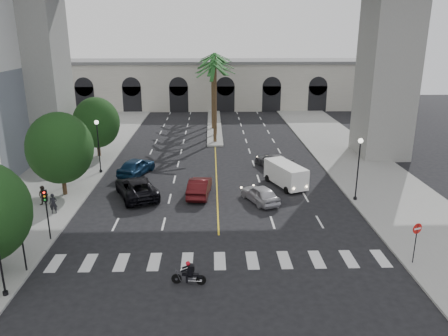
# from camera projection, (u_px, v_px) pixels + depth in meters

# --- Properties ---
(ground) EXTENTS (140.00, 140.00, 0.00)m
(ground) POSITION_uv_depth(u_px,v_px,m) (219.00, 249.00, 28.19)
(ground) COLOR black
(ground) RESTS_ON ground
(sidewalk_left) EXTENTS (8.00, 100.00, 0.15)m
(sidewalk_left) POSITION_uv_depth(u_px,v_px,m) (61.00, 176.00, 42.04)
(sidewalk_left) COLOR gray
(sidewalk_left) RESTS_ON ground
(sidewalk_right) EXTENTS (8.00, 100.00, 0.15)m
(sidewalk_right) POSITION_uv_depth(u_px,v_px,m) (369.00, 174.00, 42.89)
(sidewalk_right) COLOR gray
(sidewalk_right) RESTS_ON ground
(median) EXTENTS (2.00, 24.00, 0.20)m
(median) POSITION_uv_depth(u_px,v_px,m) (214.00, 126.00, 64.39)
(median) COLOR gray
(median) RESTS_ON ground
(pier_building) EXTENTS (71.00, 10.50, 8.50)m
(pier_building) POSITION_uv_depth(u_px,v_px,m) (213.00, 84.00, 79.34)
(pier_building) COLOR beige
(pier_building) RESTS_ON ground
(palm_a) EXTENTS (3.20, 3.20, 10.30)m
(palm_a) POSITION_uv_depth(u_px,v_px,m) (215.00, 69.00, 52.15)
(palm_a) COLOR #47331E
(palm_a) RESTS_ON ground
(palm_b) EXTENTS (3.20, 3.20, 10.60)m
(palm_b) POSITION_uv_depth(u_px,v_px,m) (215.00, 64.00, 55.88)
(palm_b) COLOR #47331E
(palm_b) RESTS_ON ground
(palm_c) EXTENTS (3.20, 3.20, 10.10)m
(palm_c) POSITION_uv_depth(u_px,v_px,m) (213.00, 66.00, 59.83)
(palm_c) COLOR #47331E
(palm_c) RESTS_ON ground
(palm_d) EXTENTS (3.20, 3.20, 10.90)m
(palm_d) POSITION_uv_depth(u_px,v_px,m) (215.00, 58.00, 63.43)
(palm_d) COLOR #47331E
(palm_d) RESTS_ON ground
(palm_e) EXTENTS (3.20, 3.20, 10.40)m
(palm_e) POSITION_uv_depth(u_px,v_px,m) (213.00, 60.00, 67.37)
(palm_e) COLOR #47331E
(palm_e) RESTS_ON ground
(palm_f) EXTENTS (3.20, 3.20, 10.70)m
(palm_f) POSITION_uv_depth(u_px,v_px,m) (215.00, 57.00, 71.11)
(palm_f) COLOR #47331E
(palm_f) RESTS_ON ground
(street_tree_mid) EXTENTS (5.44, 5.44, 7.21)m
(street_tree_mid) POSITION_uv_depth(u_px,v_px,m) (60.00, 148.00, 36.09)
(street_tree_mid) COLOR #382616
(street_tree_mid) RESTS_ON ground
(street_tree_far) EXTENTS (5.04, 5.04, 6.68)m
(street_tree_far) POSITION_uv_depth(u_px,v_px,m) (96.00, 123.00, 47.63)
(street_tree_far) COLOR #382616
(street_tree_far) RESTS_ON ground
(lamp_post_left_far) EXTENTS (0.40, 0.40, 5.35)m
(lamp_post_left_far) POSITION_uv_depth(u_px,v_px,m) (98.00, 142.00, 42.15)
(lamp_post_left_far) COLOR black
(lamp_post_left_far) RESTS_ON ground
(lamp_post_right) EXTENTS (0.40, 0.40, 5.35)m
(lamp_post_right) POSITION_uv_depth(u_px,v_px,m) (358.00, 164.00, 35.17)
(lamp_post_right) COLOR black
(lamp_post_right) RESTS_ON ground
(traffic_signal_near) EXTENTS (0.25, 0.18, 3.65)m
(traffic_signal_near) POSITION_uv_depth(u_px,v_px,m) (21.00, 233.00, 24.73)
(traffic_signal_near) COLOR black
(traffic_signal_near) RESTS_ON ground
(traffic_signal_far) EXTENTS (0.25, 0.18, 3.65)m
(traffic_signal_far) POSITION_uv_depth(u_px,v_px,m) (46.00, 206.00, 28.55)
(traffic_signal_far) COLOR black
(traffic_signal_far) RESTS_ON ground
(motorcycle_rider) EXTENTS (1.95, 0.54, 1.41)m
(motorcycle_rider) POSITION_uv_depth(u_px,v_px,m) (190.00, 274.00, 24.13)
(motorcycle_rider) COLOR black
(motorcycle_rider) RESTS_ON ground
(car_a) EXTENTS (3.26, 4.55, 1.44)m
(car_a) POSITION_uv_depth(u_px,v_px,m) (260.00, 194.00, 35.73)
(car_a) COLOR #B8B6BC
(car_a) RESTS_ON ground
(car_b) EXTENTS (2.15, 4.92, 1.57)m
(car_b) POSITION_uv_depth(u_px,v_px,m) (200.00, 187.00, 37.14)
(car_b) COLOR #410D0F
(car_b) RESTS_ON ground
(car_c) EXTENTS (4.82, 6.61, 1.67)m
(car_c) POSITION_uv_depth(u_px,v_px,m) (136.00, 188.00, 36.81)
(car_c) COLOR black
(car_c) RESTS_ON ground
(car_d) EXTENTS (3.85, 5.32, 1.43)m
(car_d) POSITION_uv_depth(u_px,v_px,m) (273.00, 161.00, 44.81)
(car_d) COLOR slate
(car_d) RESTS_ON ground
(car_e) EXTENTS (3.53, 5.30, 1.68)m
(car_e) POSITION_uv_depth(u_px,v_px,m) (136.00, 166.00, 42.58)
(car_e) COLOR #102D4D
(car_e) RESTS_ON ground
(cargo_van) EXTENTS (3.47, 5.23, 2.09)m
(cargo_van) POSITION_uv_depth(u_px,v_px,m) (286.00, 174.00, 39.26)
(cargo_van) COLOR white
(cargo_van) RESTS_ON ground
(pedestrian_a) EXTENTS (0.63, 0.48, 1.57)m
(pedestrian_a) POSITION_uv_depth(u_px,v_px,m) (53.00, 204.00, 33.15)
(pedestrian_a) COLOR black
(pedestrian_a) RESTS_ON sidewalk_left
(pedestrian_b) EXTENTS (0.85, 0.69, 1.64)m
(pedestrian_b) POSITION_uv_depth(u_px,v_px,m) (43.00, 196.00, 34.64)
(pedestrian_b) COLOR black
(pedestrian_b) RESTS_ON sidewalk_left
(do_not_enter_sign) EXTENTS (0.63, 0.27, 2.72)m
(do_not_enter_sign) POSITION_uv_depth(u_px,v_px,m) (416.00, 235.00, 25.73)
(do_not_enter_sign) COLOR black
(do_not_enter_sign) RESTS_ON ground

